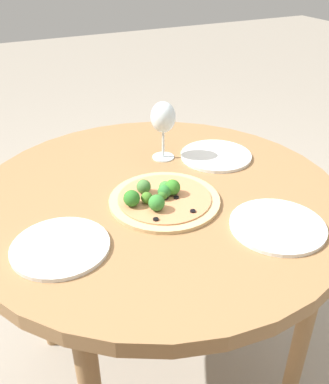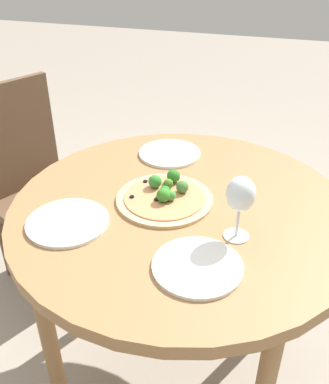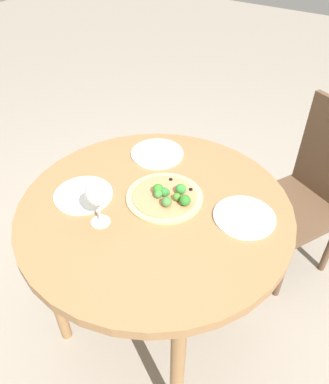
{
  "view_description": "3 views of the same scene",
  "coord_description": "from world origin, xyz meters",
  "px_view_note": "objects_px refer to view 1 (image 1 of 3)",
  "views": [
    {
      "loc": [
        0.42,
        0.9,
        1.38
      ],
      "look_at": [
        0.01,
        0.05,
        0.81
      ],
      "focal_mm": 40.0,
      "sensor_mm": 36.0,
      "label": 1
    },
    {
      "loc": [
        -1.02,
        -0.27,
        1.48
      ],
      "look_at": [
        0.01,
        0.05,
        0.81
      ],
      "focal_mm": 40.0,
      "sensor_mm": 36.0,
      "label": 2
    },
    {
      "loc": [
        0.61,
        -0.82,
        1.7
      ],
      "look_at": [
        0.01,
        0.05,
        0.81
      ],
      "focal_mm": 35.0,
      "sensor_mm": 36.0,
      "label": 3
    }
  ],
  "objects_px": {
    "pizza": "(162,198)",
    "wine_glass": "(163,119)",
    "plate_side": "(60,247)",
    "plate_near": "(277,226)",
    "plate_far": "(216,156)"
  },
  "relations": [
    {
      "from": "wine_glass",
      "to": "plate_near",
      "type": "bearing_deg",
      "value": 100.17
    },
    {
      "from": "pizza",
      "to": "plate_far",
      "type": "distance_m",
      "value": 0.32
    },
    {
      "from": "wine_glass",
      "to": "plate_side",
      "type": "height_order",
      "value": "wine_glass"
    },
    {
      "from": "pizza",
      "to": "plate_far",
      "type": "xyz_separation_m",
      "value": [
        -0.27,
        -0.16,
        -0.01
      ]
    },
    {
      "from": "pizza",
      "to": "wine_glass",
      "type": "distance_m",
      "value": 0.29
    },
    {
      "from": "plate_near",
      "to": "wine_glass",
      "type": "bearing_deg",
      "value": -79.83
    },
    {
      "from": "pizza",
      "to": "plate_side",
      "type": "relative_size",
      "value": 1.32
    },
    {
      "from": "wine_glass",
      "to": "plate_far",
      "type": "bearing_deg",
      "value": 155.21
    },
    {
      "from": "wine_glass",
      "to": "plate_far",
      "type": "height_order",
      "value": "wine_glass"
    },
    {
      "from": "plate_far",
      "to": "plate_side",
      "type": "distance_m",
      "value": 0.6
    },
    {
      "from": "wine_glass",
      "to": "plate_side",
      "type": "distance_m",
      "value": 0.52
    },
    {
      "from": "plate_far",
      "to": "plate_side",
      "type": "relative_size",
      "value": 1.0
    },
    {
      "from": "pizza",
      "to": "wine_glass",
      "type": "xyz_separation_m",
      "value": [
        -0.12,
        -0.23,
        0.12
      ]
    },
    {
      "from": "wine_glass",
      "to": "plate_near",
      "type": "distance_m",
      "value": 0.48
    },
    {
      "from": "plate_far",
      "to": "wine_glass",
      "type": "bearing_deg",
      "value": -24.79
    }
  ]
}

